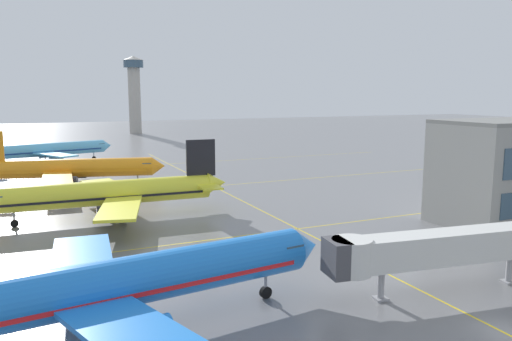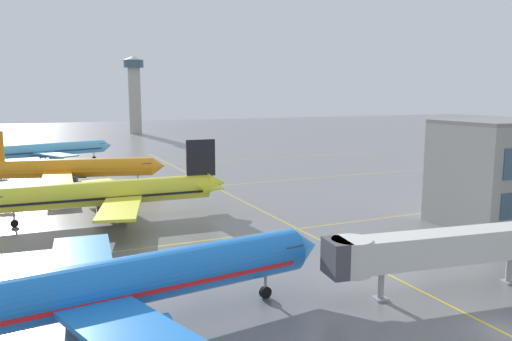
% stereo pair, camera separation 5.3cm
% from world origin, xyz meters
% --- Properties ---
extents(ground_plane, '(600.00, 600.00, 0.00)m').
position_xyz_m(ground_plane, '(0.00, 0.00, 0.00)').
color(ground_plane, slate).
extents(airliner_front_gate, '(36.18, 30.99, 11.24)m').
position_xyz_m(airliner_front_gate, '(-26.11, 11.31, 3.84)').
color(airliner_front_gate, blue).
rests_on(airliner_front_gate, ground).
extents(airliner_second_row, '(34.36, 29.65, 10.69)m').
position_xyz_m(airliner_second_row, '(-21.28, 46.62, 3.65)').
color(airliner_second_row, yellow).
rests_on(airliner_second_row, ground).
extents(airliner_third_row, '(34.19, 29.12, 10.77)m').
position_xyz_m(airliner_third_row, '(-24.85, 73.41, 3.68)').
color(airliner_third_row, orange).
rests_on(airliner_third_row, ground).
extents(airliner_far_left_stand, '(32.47, 27.65, 10.22)m').
position_xyz_m(airliner_far_left_stand, '(-27.40, 110.42, 3.49)').
color(airliner_far_left_stand, '#5BB7E5').
rests_on(airliner_far_left_stand, ground).
extents(taxiway_markings, '(124.25, 145.97, 0.01)m').
position_xyz_m(taxiway_markings, '(0.00, 47.76, 0.00)').
color(taxiway_markings, yellow).
rests_on(taxiway_markings, ground).
extents(jet_bridge, '(21.39, 5.61, 5.58)m').
position_xyz_m(jet_bridge, '(-0.37, 8.00, 4.06)').
color(jet_bridge, silver).
rests_on(jet_bridge, ground).
extents(control_tower, '(8.82, 8.82, 33.41)m').
position_xyz_m(control_tower, '(11.14, 197.68, 19.61)').
color(control_tower, '#ADA89E').
rests_on(control_tower, ground).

